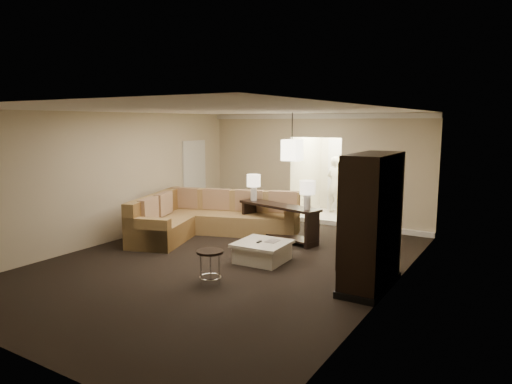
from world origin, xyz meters
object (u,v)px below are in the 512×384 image
Objects in this scene: sectional_sofa at (208,218)px; coffee_table at (262,251)px; person at (336,182)px; drink_table at (210,260)px; armoire at (371,224)px; console_table at (279,219)px.

coffee_table is at bearing -45.66° from sectional_sofa.
person is at bearing 50.41° from sectional_sofa.
sectional_sofa is 3.23m from drink_table.
armoire is at bearing -7.62° from coffee_table.
console_table is at bearing 106.22° from person.
drink_table reaches higher than coffee_table.
drink_table is (1.99, -2.54, -0.00)m from sectional_sofa.
armoire reaches higher than console_table.
person is (-0.45, 6.51, 0.51)m from drink_table.
drink_table is at bearing -95.08° from coffee_table.
sectional_sofa is at bearing 83.86° from person.
coffee_table is 5.15m from person.
armoire reaches higher than drink_table.
person reaches higher than drink_table.
drink_table is (-2.26, -1.16, -0.63)m from armoire.
person is at bearing 96.54° from coffee_table.
console_table reaches higher than coffee_table.
person reaches higher than console_table.
console_table is 1.16× the size of person.
sectional_sofa is at bearing -150.40° from console_table.
console_table is at bearing 108.08° from coffee_table.
armoire is (2.64, -1.85, 0.55)m from console_table.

